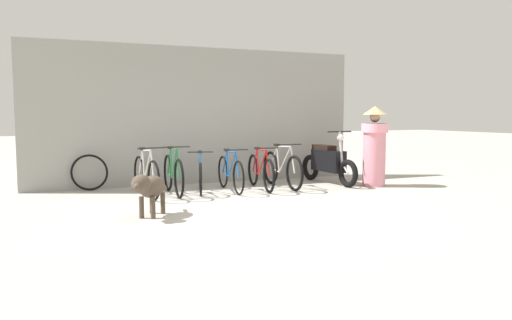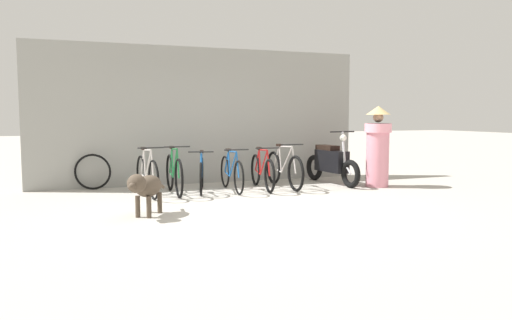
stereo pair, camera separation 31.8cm
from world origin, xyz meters
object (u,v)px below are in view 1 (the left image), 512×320
at_px(bicycle_4, 261,172).
at_px(bicycle_3, 230,173).
at_px(bicycle_0, 146,176).
at_px(bicycle_5, 282,169).
at_px(spare_tire_left, 89,173).
at_px(person_in_robes, 374,145).
at_px(stray_dog, 150,187).
at_px(bicycle_1, 173,174).
at_px(bicycle_2, 200,174).
at_px(motorcycle, 328,163).

bearing_deg(bicycle_4, bicycle_3, -82.09).
height_order(bicycle_0, bicycle_5, bicycle_0).
relative_size(bicycle_3, spare_tire_left, 2.36).
relative_size(bicycle_0, person_in_robes, 1.02).
bearing_deg(spare_tire_left, stray_dog, -78.91).
distance_m(bicycle_0, bicycle_1, 0.50).
relative_size(bicycle_3, bicycle_5, 0.92).
distance_m(bicycle_2, bicycle_4, 1.19).
bearing_deg(person_in_robes, motorcycle, -28.39).
distance_m(bicycle_0, bicycle_2, 1.05).
bearing_deg(bicycle_4, motorcycle, 102.07).
distance_m(bicycle_5, person_in_robes, 1.95).
height_order(bicycle_2, person_in_robes, person_in_robes).
distance_m(bicycle_4, bicycle_5, 0.48).
bearing_deg(bicycle_0, stray_dog, -13.44).
relative_size(bicycle_4, motorcycle, 0.89).
xyz_separation_m(bicycle_5, person_in_robes, (1.81, -0.55, 0.47)).
bearing_deg(bicycle_5, bicycle_4, -85.78).
xyz_separation_m(motorcycle, stray_dog, (-4.14, -2.00, -0.01)).
bearing_deg(bicycle_5, motorcycle, 96.53).
bearing_deg(stray_dog, person_in_robes, 140.14).
height_order(bicycle_2, bicycle_3, bicycle_3).
bearing_deg(bicycle_5, bicycle_1, -89.22).
distance_m(stray_dog, spare_tire_left, 2.99).
bearing_deg(bicycle_4, bicycle_2, -89.75).
height_order(bicycle_4, motorcycle, motorcycle).
xyz_separation_m(motorcycle, person_in_robes, (0.67, -0.67, 0.39)).
relative_size(bicycle_5, spare_tire_left, 2.55).
height_order(bicycle_0, bicycle_4, bicycle_0).
bearing_deg(bicycle_3, person_in_robes, 83.48).
height_order(bicycle_2, stray_dog, bicycle_2).
xyz_separation_m(bicycle_1, spare_tire_left, (-1.37, 1.07, -0.02)).
distance_m(bicycle_5, spare_tire_left, 3.73).
xyz_separation_m(bicycle_0, bicycle_2, (1.04, 0.15, -0.04)).
bearing_deg(bicycle_3, motorcycle, 97.57).
height_order(bicycle_1, bicycle_3, bicycle_1).
height_order(bicycle_0, person_in_robes, person_in_robes).
bearing_deg(motorcycle, person_in_robes, 39.81).
height_order(bicycle_5, spare_tire_left, bicycle_5).
distance_m(bicycle_1, spare_tire_left, 1.74).
bearing_deg(bicycle_0, spare_tire_left, -145.95).
xyz_separation_m(stray_dog, spare_tire_left, (-0.57, 2.93, -0.08)).
relative_size(bicycle_1, bicycle_4, 0.98).
bearing_deg(bicycle_2, stray_dog, -18.05).
xyz_separation_m(bicycle_1, motorcycle, (3.35, 0.14, 0.07)).
relative_size(bicycle_3, stray_dog, 1.78).
xyz_separation_m(bicycle_3, person_in_robes, (2.92, -0.51, 0.49)).
height_order(bicycle_3, bicycle_5, bicycle_5).
bearing_deg(spare_tire_left, bicycle_0, -51.67).
distance_m(bicycle_1, bicycle_5, 2.21).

